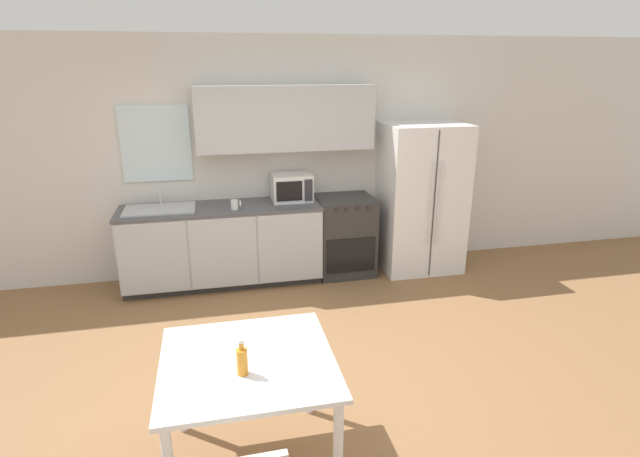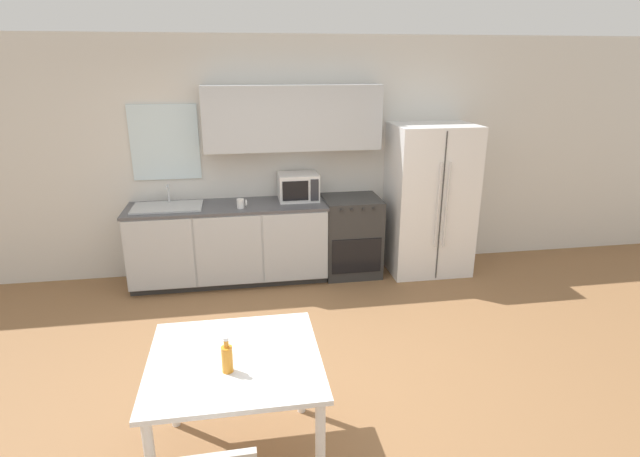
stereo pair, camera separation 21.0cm
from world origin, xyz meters
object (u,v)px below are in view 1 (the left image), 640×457
coffee_mug (235,205)px  dining_table (248,376)px  oven_range (344,235)px  microwave (292,187)px  refrigerator (421,198)px  drink_bottle (242,360)px

coffee_mug → dining_table: bearing=-91.9°
oven_range → dining_table: size_ratio=0.92×
oven_range → microwave: (-0.61, 0.09, 0.60)m
refrigerator → coffee_mug: size_ratio=15.86×
microwave → refrigerator: bearing=-5.0°
drink_bottle → oven_range: bearing=64.9°
oven_range → drink_bottle: 3.29m
oven_range → refrigerator: size_ratio=0.53×
coffee_mug → drink_bottle: 2.81m
refrigerator → dining_table: refrigerator is taller
refrigerator → drink_bottle: size_ratio=8.03×
microwave → dining_table: bearing=-104.2°
coffee_mug → dining_table: (-0.09, -2.68, -0.30)m
oven_range → refrigerator: 1.01m
dining_table → drink_bottle: size_ratio=4.61×
oven_range → dining_table: (-1.35, -2.83, 0.20)m
refrigerator → microwave: 1.55m
oven_range → microwave: microwave is taller
oven_range → drink_bottle: (-1.38, -2.96, 0.39)m
microwave → coffee_mug: microwave is taller
microwave → dining_table: microwave is taller
refrigerator → coffee_mug: (-2.19, -0.11, 0.08)m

